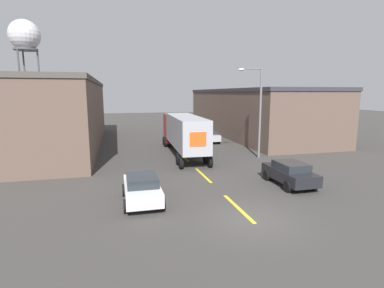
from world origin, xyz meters
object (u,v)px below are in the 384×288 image
(parked_car_left_near, at_px, (142,188))
(water_tower, at_px, (25,37))
(semi_truck, at_px, (183,131))
(parked_car_right_near, at_px, (290,173))
(street_lamp, at_px, (258,107))
(parked_car_right_far, at_px, (208,136))

(parked_car_left_near, distance_m, water_tower, 46.94)
(semi_truck, xyz_separation_m, parked_car_left_near, (-4.99, -12.41, -1.48))
(parked_car_left_near, relative_size, water_tower, 0.23)
(water_tower, bearing_deg, parked_car_right_near, -58.52)
(street_lamp, bearing_deg, semi_truck, 151.30)
(semi_truck, distance_m, parked_car_right_near, 12.51)
(water_tower, bearing_deg, parked_car_right_far, -42.84)
(parked_car_right_far, xyz_separation_m, parked_car_right_near, (0.00, -17.72, 0.00))
(parked_car_right_far, distance_m, street_lamp, 10.45)
(semi_truck, bearing_deg, parked_car_left_near, -109.68)
(parked_car_right_near, height_order, water_tower, water_tower)
(parked_car_right_near, bearing_deg, parked_car_left_near, -174.92)
(parked_car_left_near, bearing_deg, water_tower, 110.41)
(water_tower, height_order, street_lamp, water_tower)
(parked_car_right_far, bearing_deg, semi_truck, -126.45)
(semi_truck, relative_size, parked_car_right_near, 3.19)
(semi_truck, distance_m, parked_car_left_near, 13.45)
(water_tower, relative_size, street_lamp, 2.21)
(parked_car_right_far, height_order, street_lamp, street_lamp)
(parked_car_right_far, bearing_deg, street_lamp, -80.23)
(parked_car_right_far, bearing_deg, water_tower, 137.16)
(parked_car_left_near, height_order, water_tower, water_tower)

